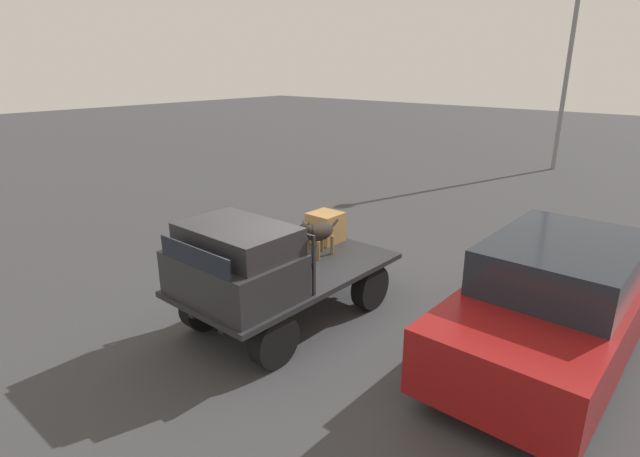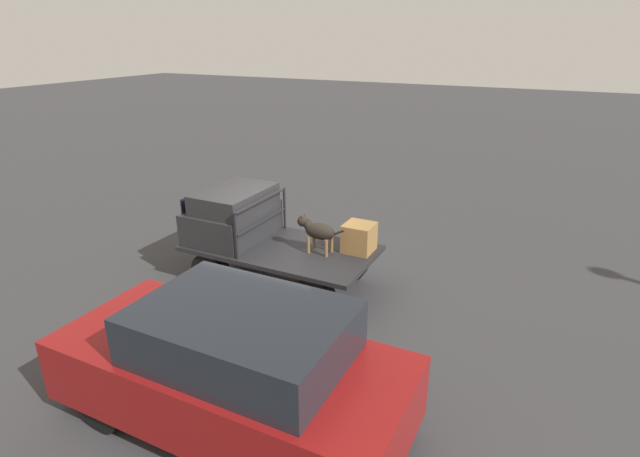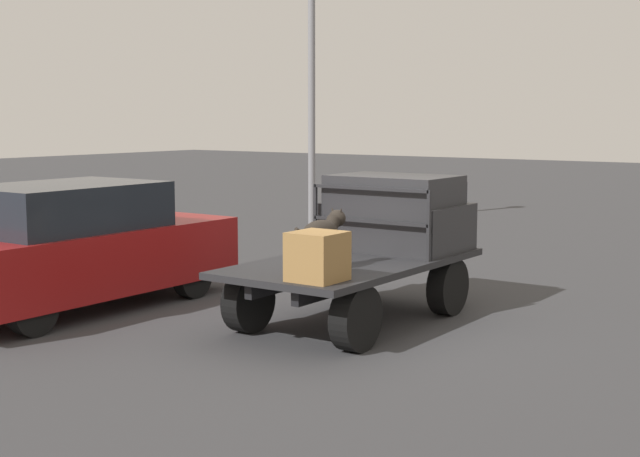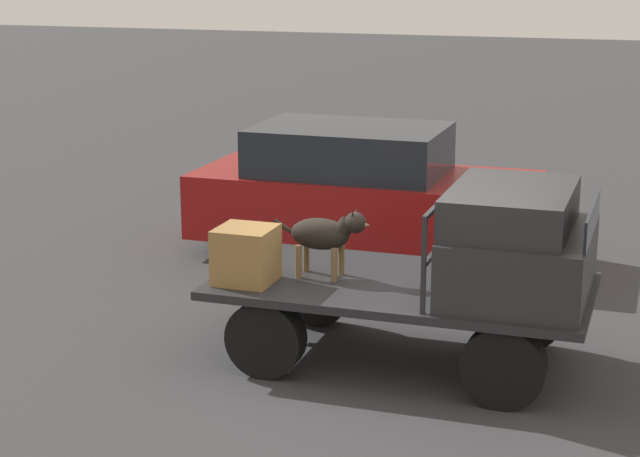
% 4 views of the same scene
% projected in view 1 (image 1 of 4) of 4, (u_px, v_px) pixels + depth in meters
% --- Properties ---
extents(ground_plane, '(80.00, 80.00, 0.00)m').
position_uv_depth(ground_plane, '(291.00, 317.00, 7.82)').
color(ground_plane, '#38383A').
extents(flatbed_truck, '(3.48, 1.81, 0.78)m').
position_uv_depth(flatbed_truck, '(290.00, 284.00, 7.65)').
color(flatbed_truck, black).
rests_on(flatbed_truck, ground).
extents(truck_cab, '(1.24, 1.69, 0.97)m').
position_uv_depth(truck_cab, '(235.00, 263.00, 6.68)').
color(truck_cab, '#28282B').
rests_on(truck_cab, flatbed_truck).
extents(truck_headboard, '(0.04, 1.69, 0.86)m').
position_uv_depth(truck_headboard, '(270.00, 243.00, 7.12)').
color(truck_headboard, '#232326').
rests_on(truck_headboard, flatbed_truck).
extents(dog, '(0.95, 0.30, 0.69)m').
position_uv_depth(dog, '(317.00, 232.00, 8.00)').
color(dog, brown).
rests_on(dog, flatbed_truck).
extents(cargo_crate, '(0.52, 0.52, 0.52)m').
position_uv_depth(cargo_crate, '(325.00, 227.00, 8.77)').
color(cargo_crate, olive).
rests_on(cargo_crate, flatbed_truck).
extents(parked_sedan, '(4.28, 1.83, 1.65)m').
position_uv_depth(parked_sedan, '(554.00, 303.00, 6.46)').
color(parked_sedan, black).
rests_on(parked_sedan, ground).
extents(light_pole_far, '(0.42, 0.42, 7.95)m').
position_uv_depth(light_pole_far, '(574.00, 30.00, 17.20)').
color(light_pole_far, gray).
rests_on(light_pole_far, ground).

